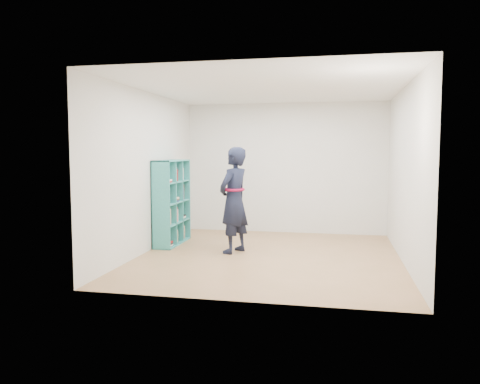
# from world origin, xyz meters

# --- Properties ---
(floor) EXTENTS (4.50, 4.50, 0.00)m
(floor) POSITION_xyz_m (0.00, 0.00, 0.00)
(floor) COLOR olive
(floor) RESTS_ON ground
(ceiling) EXTENTS (4.50, 4.50, 0.00)m
(ceiling) POSITION_xyz_m (0.00, 0.00, 2.60)
(ceiling) COLOR white
(ceiling) RESTS_ON wall_back
(wall_left) EXTENTS (0.02, 4.50, 2.60)m
(wall_left) POSITION_xyz_m (-2.00, 0.00, 1.30)
(wall_left) COLOR silver
(wall_left) RESTS_ON floor
(wall_right) EXTENTS (0.02, 4.50, 2.60)m
(wall_right) POSITION_xyz_m (2.00, 0.00, 1.30)
(wall_right) COLOR silver
(wall_right) RESTS_ON floor
(wall_back) EXTENTS (4.00, 0.02, 2.60)m
(wall_back) POSITION_xyz_m (0.00, 2.25, 1.30)
(wall_back) COLOR silver
(wall_back) RESTS_ON floor
(wall_front) EXTENTS (4.00, 0.02, 2.60)m
(wall_front) POSITION_xyz_m (0.00, -2.25, 1.30)
(wall_front) COLOR silver
(wall_front) RESTS_ON floor
(bookshelf) EXTENTS (0.33, 1.12, 1.49)m
(bookshelf) POSITION_xyz_m (-1.85, 0.66, 0.73)
(bookshelf) COLOR teal
(bookshelf) RESTS_ON floor
(person) EXTENTS (0.62, 0.74, 1.71)m
(person) POSITION_xyz_m (-0.60, 0.17, 0.86)
(person) COLOR black
(person) RESTS_ON floor
(smartphone) EXTENTS (0.04, 0.11, 0.14)m
(smartphone) POSITION_xyz_m (-0.68, 0.32, 0.97)
(smartphone) COLOR silver
(smartphone) RESTS_ON person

